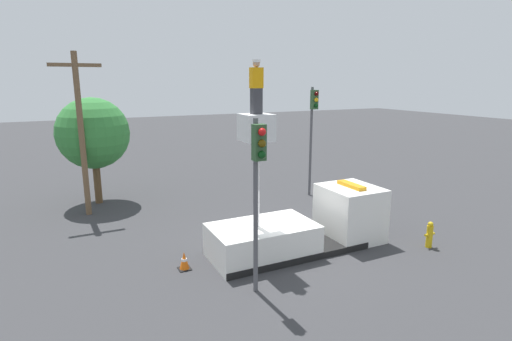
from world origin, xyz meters
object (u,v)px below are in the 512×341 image
object	(u,v)px
traffic_light_across	(313,120)
utility_pole	(81,129)
traffic_light_pole	(258,173)
worker	(256,87)
traffic_cone_rear	(184,261)
tree_left_bg	(93,134)
fire_hydrant	(430,235)
bucket_truck	(303,225)

from	to	relation	value
traffic_light_across	utility_pole	distance (m)	11.46
traffic_light_pole	traffic_light_across	bearing A→B (deg)	47.95
traffic_light_pole	worker	bearing A→B (deg)	64.86
worker	traffic_cone_rear	distance (m)	6.28
traffic_light_across	tree_left_bg	bearing A→B (deg)	160.67
traffic_light_across	traffic_cone_rear	xyz separation A→B (m)	(-8.80, -5.58, -3.86)
traffic_cone_rear	tree_left_bg	world-z (taller)	tree_left_bg
tree_left_bg	fire_hydrant	bearing A→B (deg)	-47.21
traffic_light_pole	utility_pole	xyz separation A→B (m)	(-4.02, 10.04, 0.37)
traffic_light_pole	tree_left_bg	distance (m)	12.28
bucket_truck	utility_pole	xyz separation A→B (m)	(-7.04, 7.83, 3.17)
traffic_light_pole	fire_hydrant	distance (m)	8.03
bucket_truck	worker	size ratio (longest dim) A/B	3.91
worker	traffic_light_across	size ratio (longest dim) A/B	0.30
worker	traffic_light_across	xyz separation A→B (m)	(6.22, 5.84, -1.86)
traffic_light_across	utility_pole	bearing A→B (deg)	169.99
bucket_truck	traffic_light_across	world-z (taller)	traffic_light_across
bucket_truck	traffic_light_pole	size ratio (longest dim) A/B	1.31
fire_hydrant	tree_left_bg	bearing A→B (deg)	132.79
bucket_truck	worker	distance (m)	5.49
bucket_truck	traffic_light_pole	bearing A→B (deg)	-143.74
worker	fire_hydrant	size ratio (longest dim) A/B	1.71
fire_hydrant	bucket_truck	bearing A→B (deg)	154.66
fire_hydrant	tree_left_bg	distance (m)	16.18
tree_left_bg	utility_pole	size ratio (longest dim) A/B	0.72
tree_left_bg	utility_pole	distance (m)	1.91
fire_hydrant	traffic_cone_rear	bearing A→B (deg)	165.39
traffic_light_across	fire_hydrant	xyz separation A→B (m)	(0.11, -7.90, -3.66)
fire_hydrant	utility_pole	xyz separation A→B (m)	(-11.39, 9.90, 3.56)
worker	tree_left_bg	distance (m)	10.83
traffic_light_pole	traffic_cone_rear	xyz separation A→B (m)	(-1.54, 2.47, -3.40)
bucket_truck	fire_hydrant	xyz separation A→B (m)	(4.36, -2.06, -0.40)
bucket_truck	traffic_light_across	bearing A→B (deg)	53.96
worker	tree_left_bg	bearing A→B (deg)	114.90
bucket_truck	fire_hydrant	bearing A→B (deg)	-25.34
traffic_light_pole	utility_pole	distance (m)	10.82
bucket_truck	traffic_light_pole	xyz separation A→B (m)	(-3.01, -2.21, 2.80)
tree_left_bg	traffic_light_across	bearing A→B (deg)	-19.33
worker	traffic_light_pole	bearing A→B (deg)	-115.14
fire_hydrant	tree_left_bg	size ratio (longest dim) A/B	0.19
bucket_truck	fire_hydrant	size ratio (longest dim) A/B	6.67
worker	traffic_cone_rear	bearing A→B (deg)	174.28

